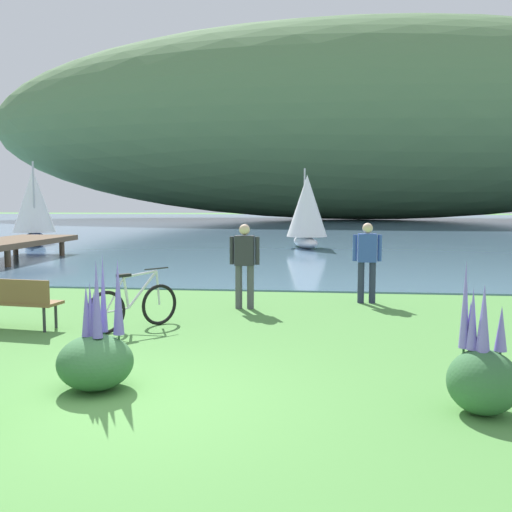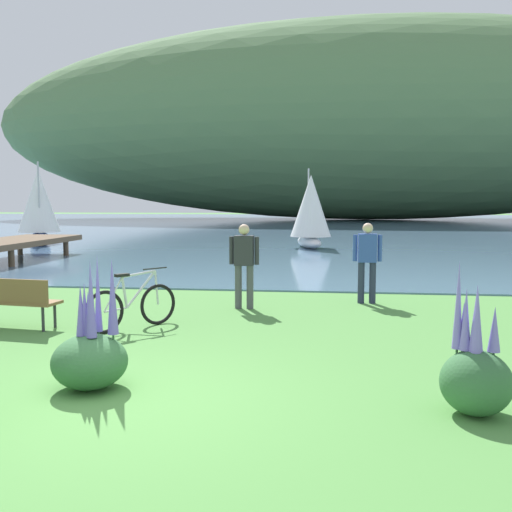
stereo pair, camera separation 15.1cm
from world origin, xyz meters
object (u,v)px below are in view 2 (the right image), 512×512
object	(u,v)px
bicycle_leaning_near_bench	(132,306)
person_at_shoreline	(367,258)
sailboat_nearest_to_shore	(39,206)
person_on_the_grass	(244,261)
park_bench_near_camera	(6,298)
sailboat_mid_bay	(311,211)

from	to	relation	value
bicycle_leaning_near_bench	person_at_shoreline	bearing A→B (deg)	36.58
sailboat_nearest_to_shore	person_on_the_grass	bearing A→B (deg)	-51.62
bicycle_leaning_near_bench	sailboat_nearest_to_shore	xyz separation A→B (m)	(-10.97, 18.00, 1.54)
park_bench_near_camera	sailboat_nearest_to_shore	xyz separation A→B (m)	(-8.81, 18.19, 1.42)
sailboat_nearest_to_shore	sailboat_mid_bay	world-z (taller)	sailboat_nearest_to_shore
sailboat_nearest_to_shore	bicycle_leaning_near_bench	bearing A→B (deg)	-58.64
sailboat_mid_bay	bicycle_leaning_near_bench	bearing A→B (deg)	-98.29
person_on_the_grass	sailboat_mid_bay	size ratio (longest dim) A/B	0.47
sailboat_mid_bay	park_bench_near_camera	bearing A→B (deg)	-105.08
sailboat_mid_bay	person_at_shoreline	bearing A→B (deg)	-83.34
person_at_shoreline	sailboat_mid_bay	bearing A→B (deg)	96.66
person_on_the_grass	sailboat_nearest_to_shore	xyz separation A→B (m)	(-12.58, 15.89, 0.96)
bicycle_leaning_near_bench	sailboat_mid_bay	bearing A→B (deg)	81.71
park_bench_near_camera	sailboat_nearest_to_shore	world-z (taller)	sailboat_nearest_to_shore
person_on_the_grass	person_at_shoreline	bearing A→B (deg)	20.61
bicycle_leaning_near_bench	person_at_shoreline	size ratio (longest dim) A/B	0.82
person_at_shoreline	park_bench_near_camera	bearing A→B (deg)	-152.65
bicycle_leaning_near_bench	park_bench_near_camera	bearing A→B (deg)	-174.93
sailboat_nearest_to_shore	park_bench_near_camera	bearing A→B (deg)	-64.15
person_on_the_grass	sailboat_nearest_to_shore	world-z (taller)	sailboat_nearest_to_shore
park_bench_near_camera	bicycle_leaning_near_bench	bearing A→B (deg)	5.07
park_bench_near_camera	person_at_shoreline	size ratio (longest dim) A/B	1.08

